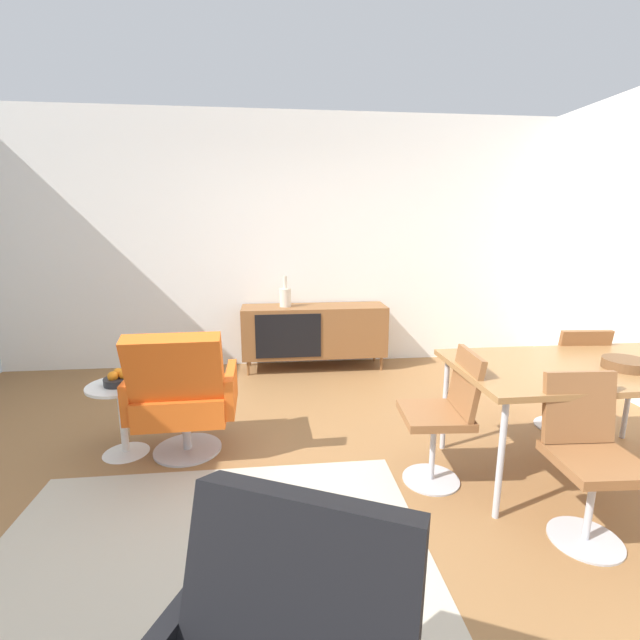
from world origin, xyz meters
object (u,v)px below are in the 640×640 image
object	(u,v)px
vase_cobalt	(285,296)
side_table_round	(122,411)
dining_chair_near_window	(445,412)
wooden_bowl_on_table	(626,364)
dining_chair_back_right	(569,374)
dining_table	(582,372)
lounge_chair_red	(182,393)
fruit_bowl	(119,379)
sideboard	(314,330)
dining_chair_front_left	(589,452)

from	to	relation	value
vase_cobalt	side_table_round	world-z (taller)	vase_cobalt
vase_cobalt	dining_chair_near_window	xyz separation A→B (m)	(0.90, -2.33, -0.36)
wooden_bowl_on_table	dining_chair_back_right	size ratio (longest dim) A/B	0.30
dining_table	lounge_chair_red	xyz separation A→B (m)	(-2.57, 0.49, -0.23)
side_table_round	fruit_bowl	distance (m)	0.24
sideboard	dining_chair_near_window	world-z (taller)	dining_chair_near_window
dining_chair_near_window	fruit_bowl	xyz separation A→B (m)	(-2.12, 0.58, 0.09)
vase_cobalt	dining_chair_front_left	size ratio (longest dim) A/B	0.40
dining_table	side_table_round	distance (m)	3.09
dining_chair_near_window	dining_table	bearing A→B (deg)	0.29
dining_chair_back_right	dining_chair_front_left	bearing A→B (deg)	-121.77
dining_chair_back_right	dining_chair_front_left	size ratio (longest dim) A/B	1.00
dining_chair_front_left	side_table_round	xyz separation A→B (m)	(-2.66, 1.14, -0.15)
dining_table	wooden_bowl_on_table	distance (m)	0.24
vase_cobalt	fruit_bowl	xyz separation A→B (m)	(-1.21, -1.75, -0.27)
vase_cobalt	dining_chair_back_right	distance (m)	2.80
side_table_round	fruit_bowl	size ratio (longest dim) A/B	2.60
dining_table	lounge_chair_red	distance (m)	2.63
dining_chair_near_window	side_table_round	xyz separation A→B (m)	(-2.12, 0.58, -0.15)
dining_chair_near_window	dining_chair_back_right	world-z (taller)	same
vase_cobalt	wooden_bowl_on_table	distance (m)	3.14
vase_cobalt	fruit_bowl	world-z (taller)	vase_cobalt
dining_table	wooden_bowl_on_table	size ratio (longest dim) A/B	6.15
dining_chair_front_left	side_table_round	distance (m)	2.90
side_table_round	fruit_bowl	world-z (taller)	fruit_bowl
vase_cobalt	dining_chair_back_right	size ratio (longest dim) A/B	0.40
vase_cobalt	dining_chair_back_right	bearing A→B (deg)	-39.53
dining_chair_back_right	sideboard	bearing A→B (deg)	135.94
vase_cobalt	dining_table	size ratio (longest dim) A/B	0.21
dining_chair_near_window	dining_chair_back_right	distance (m)	1.36
dining_chair_near_window	dining_chair_front_left	bearing A→B (deg)	-45.63
sideboard	lounge_chair_red	distance (m)	2.13
lounge_chair_red	wooden_bowl_on_table	bearing A→B (deg)	-11.94
dining_chair_front_left	fruit_bowl	bearing A→B (deg)	156.87
wooden_bowl_on_table	fruit_bowl	bearing A→B (deg)	168.22
wooden_bowl_on_table	fruit_bowl	world-z (taller)	wooden_bowl_on_table
lounge_chair_red	fruit_bowl	world-z (taller)	lounge_chair_red
wooden_bowl_on_table	lounge_chair_red	bearing A→B (deg)	168.06
dining_chair_near_window	sideboard	bearing A→B (deg)	104.17
dining_chair_back_right	wooden_bowl_on_table	bearing A→B (deg)	-101.72
fruit_bowl	lounge_chair_red	bearing A→B (deg)	-10.74
vase_cobalt	dining_chair_near_window	world-z (taller)	vase_cobalt
dining_table	dining_chair_back_right	distance (m)	0.70
dining_chair_near_window	side_table_round	bearing A→B (deg)	164.65
dining_chair_back_right	fruit_bowl	distance (m)	3.35
sideboard	lounge_chair_red	bearing A→B (deg)	-120.93
side_table_round	dining_chair_back_right	bearing A→B (deg)	-0.31
wooden_bowl_on_table	dining_chair_back_right	xyz separation A→B (m)	(0.14, 0.65, -0.30)
dining_chair_near_window	lounge_chair_red	distance (m)	1.75
vase_cobalt	dining_chair_front_left	distance (m)	3.25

